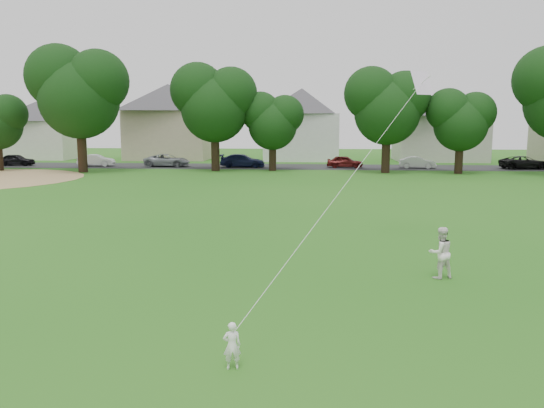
{
  "coord_description": "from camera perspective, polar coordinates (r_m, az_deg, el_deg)",
  "views": [
    {
      "loc": [
        1.38,
        -11.42,
        4.36
      ],
      "look_at": [
        0.34,
        2.0,
        2.3
      ],
      "focal_mm": 35.0,
      "sensor_mm": 36.0,
      "label": 1
    }
  ],
  "objects": [
    {
      "name": "ground",
      "position": [
        12.3,
        -2.35,
        -12.06
      ],
      "size": [
        160.0,
        160.0,
        0.0
      ],
      "primitive_type": "plane",
      "color": "#206116",
      "rests_on": "ground"
    },
    {
      "name": "street",
      "position": [
        53.62,
        2.93,
        4.03
      ],
      "size": [
        90.0,
        7.0,
        0.01
      ],
      "primitive_type": "cube",
      "color": "#2D2D30",
      "rests_on": "ground"
    },
    {
      "name": "toddler",
      "position": [
        9.79,
        -4.33,
        -14.94
      ],
      "size": [
        0.36,
        0.28,
        0.88
      ],
      "primitive_type": "imported",
      "rotation": [
        0.0,
        0.0,
        3.37
      ],
      "color": "white",
      "rests_on": "ground"
    },
    {
      "name": "older_boy",
      "position": [
        15.74,
        17.68,
        -5.02
      ],
      "size": [
        0.86,
        0.76,
        1.48
      ],
      "primitive_type": "imported",
      "rotation": [
        0.0,
        0.0,
        3.47
      ],
      "color": "white",
      "rests_on": "ground"
    },
    {
      "name": "kite",
      "position": [
        14.55,
        9.4,
        4.11
      ],
      "size": [
        3.19,
        6.02,
        13.43
      ],
      "color": "white",
      "rests_on": "ground"
    },
    {
      "name": "tree_row",
      "position": [
        47.35,
        6.76,
        11.25
      ],
      "size": [
        80.96,
        8.81,
        11.51
      ],
      "color": "black",
      "rests_on": "ground"
    },
    {
      "name": "parked_cars",
      "position": [
        52.62,
        7.34,
        4.55
      ],
      "size": [
        69.96,
        2.27,
        1.29
      ],
      "color": "black",
      "rests_on": "ground"
    },
    {
      "name": "house_row",
      "position": [
        63.43,
        5.09,
        9.31
      ],
      "size": [
        76.59,
        14.15,
        10.59
      ],
      "color": "white",
      "rests_on": "ground"
    }
  ]
}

